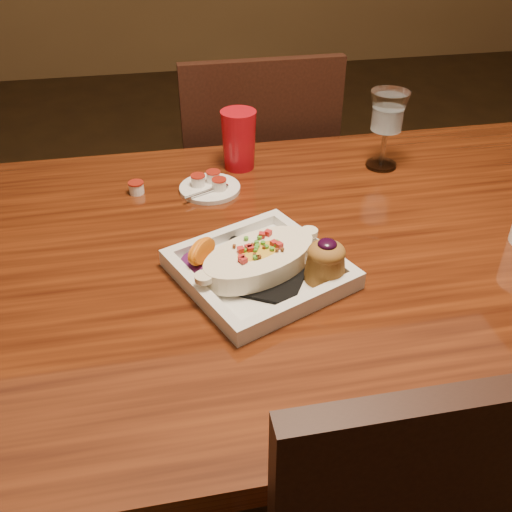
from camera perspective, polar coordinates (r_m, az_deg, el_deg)
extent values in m
plane|color=black|center=(1.57, 4.46, -22.10)|extent=(7.00, 7.00, 0.00)
cube|color=maroon|center=(1.04, 6.27, 0.32)|extent=(1.50, 0.90, 0.04)
cylinder|color=black|center=(1.57, -23.15, -6.02)|extent=(0.07, 0.07, 0.71)
cylinder|color=black|center=(1.79, 23.03, -0.57)|extent=(0.07, 0.07, 0.71)
cube|color=black|center=(1.76, -0.66, 5.63)|extent=(0.42, 0.42, 0.04)
cylinder|color=black|center=(2.05, 3.20, 2.90)|extent=(0.04, 0.04, 0.45)
cylinder|color=black|center=(2.01, -6.29, 1.90)|extent=(0.04, 0.04, 0.45)
cylinder|color=black|center=(1.78, 5.77, -2.84)|extent=(0.04, 0.04, 0.45)
cylinder|color=black|center=(1.73, -5.14, -4.17)|extent=(0.04, 0.04, 0.45)
cube|color=black|center=(1.48, 0.63, 10.49)|extent=(0.40, 0.03, 0.46)
cube|color=white|center=(0.94, 0.35, -1.74)|extent=(0.32, 0.32, 0.01)
cube|color=black|center=(0.93, 0.35, -1.30)|extent=(0.21, 0.21, 0.01)
ellipsoid|color=yellow|center=(0.92, 0.36, -0.22)|extent=(0.20, 0.16, 0.03)
ellipsoid|color=#5F155F|center=(0.94, -5.65, -0.50)|extent=(0.07, 0.07, 0.02)
cone|color=brown|center=(0.91, 6.96, -0.91)|extent=(0.07, 0.07, 0.05)
ellipsoid|color=brown|center=(0.89, 7.07, 0.38)|extent=(0.06, 0.06, 0.03)
ellipsoid|color=black|center=(0.89, 7.14, 1.18)|extent=(0.03, 0.03, 0.01)
cylinder|color=silver|center=(1.31, 12.38, 8.90)|extent=(0.07, 0.07, 0.01)
cylinder|color=silver|center=(1.30, 12.60, 10.47)|extent=(0.01, 0.01, 0.08)
cone|color=silver|center=(1.27, 13.08, 13.85)|extent=(0.08, 0.08, 0.09)
cylinder|color=white|center=(1.19, -4.64, 6.76)|extent=(0.13, 0.13, 0.01)
cylinder|color=white|center=(1.19, -5.81, 7.49)|extent=(0.03, 0.03, 0.02)
cylinder|color=#AD2315|center=(1.18, -5.84, 7.99)|extent=(0.03, 0.03, 0.00)
cylinder|color=white|center=(1.20, -4.28, 7.89)|extent=(0.03, 0.03, 0.02)
cylinder|color=#AD2315|center=(1.20, -4.30, 8.38)|extent=(0.03, 0.03, 0.00)
cylinder|color=white|center=(1.17, -3.70, 7.13)|extent=(0.03, 0.03, 0.02)
cylinder|color=#AD2315|center=(1.16, -3.72, 7.64)|extent=(0.03, 0.03, 0.00)
cylinder|color=white|center=(1.20, -11.87, 6.65)|extent=(0.03, 0.03, 0.02)
cylinder|color=#AD2315|center=(1.19, -11.94, 7.17)|extent=(0.03, 0.03, 0.00)
cone|color=red|center=(1.26, -1.73, 11.52)|extent=(0.08, 0.08, 0.13)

